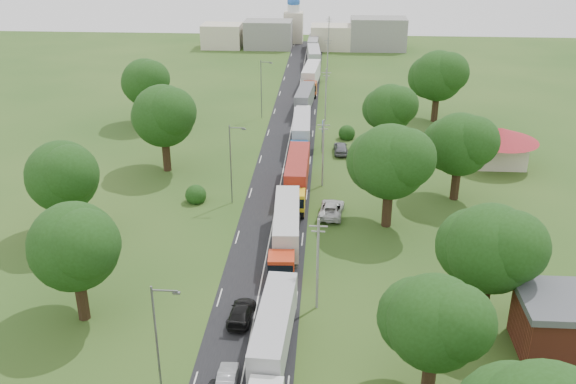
{
  "coord_description": "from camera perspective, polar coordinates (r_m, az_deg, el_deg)",
  "views": [
    {
      "loc": [
        6.17,
        -56.12,
        33.33
      ],
      "look_at": [
        1.61,
        11.95,
        3.0
      ],
      "focal_mm": 40.0,
      "sensor_mm": 36.0,
      "label": 1
    }
  ],
  "objects": [
    {
      "name": "ground",
      "position": [
        65.57,
        -2.12,
        -6.6
      ],
      "size": [
        260.0,
        260.0,
        0.0
      ],
      "primitive_type": "plane",
      "color": "#244717",
      "rests_on": "ground"
    },
    {
      "name": "road",
      "position": [
        83.33,
        -0.74,
        0.39
      ],
      "size": [
        8.0,
        200.0,
        0.04
      ],
      "primitive_type": "cube",
      "color": "black",
      "rests_on": "ground"
    },
    {
      "name": "info_sign",
      "position": [
        96.04,
        3.07,
        5.53
      ],
      "size": [
        0.12,
        3.1,
        4.1
      ],
      "color": "slate",
      "rests_on": "ground"
    },
    {
      "name": "pole_1",
      "position": [
        56.87,
        2.65,
        -6.31
      ],
      "size": [
        1.6,
        0.24,
        9.0
      ],
      "color": "gray",
      "rests_on": "ground"
    },
    {
      "name": "pole_2",
      "position": [
        82.28,
        3.13,
        3.55
      ],
      "size": [
        1.6,
        0.24,
        9.0
      ],
      "color": "gray",
      "rests_on": "ground"
    },
    {
      "name": "pole_3",
      "position": [
        108.96,
        3.38,
        8.68
      ],
      "size": [
        1.6,
        0.24,
        9.0
      ],
      "color": "gray",
      "rests_on": "ground"
    },
    {
      "name": "pole_4",
      "position": [
        136.17,
        3.54,
        11.78
      ],
      "size": [
        1.6,
        0.24,
        9.0
      ],
      "color": "gray",
      "rests_on": "ground"
    },
    {
      "name": "pole_5",
      "position": [
        163.65,
        3.64,
        13.84
      ],
      "size": [
        1.6,
        0.24,
        9.0
      ],
      "color": "gray",
      "rests_on": "ground"
    },
    {
      "name": "lamp_0",
      "position": [
        47.0,
        -11.42,
        -12.82
      ],
      "size": [
        2.03,
        0.22,
        10.0
      ],
      "color": "slate",
      "rests_on": "ground"
    },
    {
      "name": "lamp_1",
      "position": [
        77.22,
        -5.01,
        2.79
      ],
      "size": [
        2.03,
        0.22,
        10.0
      ],
      "color": "slate",
      "rests_on": "ground"
    },
    {
      "name": "lamp_2",
      "position": [
        110.3,
        -2.32,
        9.36
      ],
      "size": [
        2.03,
        0.22,
        10.0
      ],
      "color": "slate",
      "rests_on": "ground"
    },
    {
      "name": "tree_2",
      "position": [
        47.33,
        12.89,
        -11.12
      ],
      "size": [
        8.0,
        8.0,
        10.1
      ],
      "color": "#382616",
      "rests_on": "ground"
    },
    {
      "name": "tree_3",
      "position": [
        56.6,
        17.55,
        -4.72
      ],
      "size": [
        8.8,
        8.8,
        11.07
      ],
      "color": "#382616",
      "rests_on": "ground"
    },
    {
      "name": "tree_4",
      "position": [
        71.35,
        9.07,
        2.73
      ],
      "size": [
        9.6,
        9.6,
        12.05
      ],
      "color": "#382616",
      "rests_on": "ground"
    },
    {
      "name": "tree_5",
      "position": [
        80.31,
        15.01,
        4.16
      ],
      "size": [
        8.8,
        8.8,
        11.07
      ],
      "color": "#382616",
      "rests_on": "ground"
    },
    {
      "name": "tree_6",
      "position": [
        95.51,
        9.05,
        7.41
      ],
      "size": [
        8.0,
        8.0,
        10.1
      ],
      "color": "#382616",
      "rests_on": "ground"
    },
    {
      "name": "tree_7",
      "position": [
        110.75,
        13.19,
        10.05
      ],
      "size": [
        9.6,
        9.6,
        12.05
      ],
      "color": "#382616",
      "rests_on": "ground"
    },
    {
      "name": "tree_10",
      "position": [
        57.2,
        -18.45,
        -4.54
      ],
      "size": [
        8.8,
        8.8,
        11.07
      ],
      "color": "#382616",
      "rests_on": "ground"
    },
    {
      "name": "tree_11",
      "position": [
        72.33,
        -19.41,
        1.38
      ],
      "size": [
        8.8,
        8.8,
        11.07
      ],
      "color": "#382616",
      "rests_on": "ground"
    },
    {
      "name": "tree_12",
      "position": [
        88.03,
        -11.01,
        6.7
      ],
      "size": [
        9.6,
        9.6,
        12.05
      ],
      "color": "#382616",
      "rests_on": "ground"
    },
    {
      "name": "tree_13",
      "position": [
        108.86,
        -12.56,
        9.53
      ],
      "size": [
        8.8,
        8.8,
        11.07
      ],
      "color": "#382616",
      "rests_on": "ground"
    },
    {
      "name": "house_brick",
      "position": [
        57.29,
        23.82,
        -10.76
      ],
      "size": [
        8.6,
        6.6,
        5.2
      ],
      "color": "maroon",
      "rests_on": "ground"
    },
    {
      "name": "house_cream",
      "position": [
        94.16,
        18.33,
        4.34
      ],
      "size": [
        10.08,
        10.08,
        5.8
      ],
      "color": "beige",
      "rests_on": "ground"
    },
    {
      "name": "distant_town",
      "position": [
        168.87,
        1.96,
        13.78
      ],
      "size": [
        52.0,
        8.0,
        8.0
      ],
      "color": "gray",
      "rests_on": "ground"
    },
    {
      "name": "church",
      "position": [
        176.64,
        0.5,
        14.87
      ],
      "size": [
        5.0,
        5.0,
        12.3
      ],
      "color": "beige",
      "rests_on": "ground"
    },
    {
      "name": "truck_0",
      "position": [
        51.94,
        -1.34,
        -12.9
      ],
      "size": [
        3.1,
        14.8,
        4.09
      ],
      "color": "white",
      "rests_on": "ground"
    },
    {
      "name": "truck_1",
      "position": [
        67.57,
        -0.17,
        -3.42
      ],
      "size": [
        3.21,
        15.34,
        4.24
      ],
      "color": "red",
      "rests_on": "ground"
    },
    {
      "name": "truck_2",
      "position": [
        81.16,
        0.81,
        1.46
      ],
      "size": [
        2.67,
        15.42,
        4.28
      ],
      "color": "yellow",
      "rests_on": "ground"
    },
    {
      "name": "truck_3",
      "position": [
        97.26,
        1.19,
        5.3
      ],
      "size": [
        2.88,
        15.04,
        4.16
      ],
      "color": "#185691",
      "rests_on": "ground"
    },
    {
      "name": "truck_4",
      "position": [
        114.33,
        1.47,
        8.11
      ],
      "size": [
        3.24,
        14.34,
        3.96
      ],
      "color": "white",
      "rests_on": "ground"
    },
    {
      "name": "truck_5",
      "position": [
        130.3,
        2.05,
        10.17
      ],
      "size": [
        3.52,
        15.67,
        4.32
      ],
      "color": "#AC3D1A",
      "rests_on": "ground"
    },
    {
      "name": "truck_6",
      "position": [
        147.63,
        2.3,
        11.79
      ],
      "size": [
        3.42,
        15.3,
        4.22
      ],
      "color": "#2A6C28",
      "rests_on": "ground"
    },
    {
      "name": "truck_7",
      "position": [
        162.58,
        2.26,
        12.87
      ],
      "size": [
        2.59,
        14.1,
        3.91
      ],
      "color": "silver",
      "rests_on": "ground"
    },
    {
      "name": "car_lane_mid",
      "position": [
        50.71,
        -5.43,
        -16.26
      ],
      "size": [
        1.54,
        4.13,
        1.35
      ],
      "primitive_type": "imported",
      "rotation": [
        0.0,
        0.0,
        3.17
      ],
      "color": "#9B9CA3",
      "rests_on": "ground"
    },
    {
      "name": "car_lane_rear",
      "position": [
        57.53,
        -4.15,
        -10.64
      ],
      "size": [
        2.36,
        5.1,
        1.44
      ],
      "primitive_type": "imported",
      "rotation": [
        0.0,
        0.0,
        3.07
      ],
      "color": "black",
      "rests_on": "ground"
    },
    {
      "name": "car_verge_near",
      "position": [
        75.74,
        3.88,
        -1.52
      ],
      "size": [
        3.32,
        6.09,
        1.62
      ],
      "primitive_type": "imported",
      "rotation": [
        0.0,
        0.0,
        3.03
      ],
      "color": "silver",
      "rests_on": "ground"
    },
    {
      "name": "car_verge_far",
      "position": [
        95.23,
        4.71,
        3.93
      ],
      "size": [
        2.2,
        4.99,
        1.67
      ],
      "primitive_type": "imported",
      "rotation": [
        0.0,
        0.0,
        3.19
      ],
      "color": "slate",
      "rests_on": "ground"
    }
  ]
}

